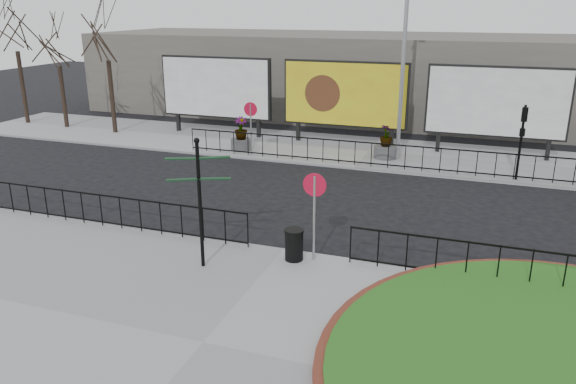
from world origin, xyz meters
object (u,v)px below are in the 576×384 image
at_px(lamp_post, 404,53).
at_px(planter_b, 386,146).
at_px(fingerpost_sign, 199,191).
at_px(billboard_mid, 345,95).
at_px(litter_bin, 294,244).
at_px(planter_a, 241,138).

bearing_deg(lamp_post, planter_b, -180.00).
bearing_deg(fingerpost_sign, billboard_mid, 66.77).
distance_m(lamp_post, fingerpost_sign, 13.41).
height_order(lamp_post, litter_bin, lamp_post).
height_order(lamp_post, planter_b, lamp_post).
distance_m(billboard_mid, planter_a, 5.50).
relative_size(planter_a, planter_b, 1.04).
height_order(billboard_mid, planter_b, billboard_mid).
bearing_deg(litter_bin, planter_a, 120.52).
xyz_separation_m(billboard_mid, planter_b, (2.46, -1.97, -1.94)).
bearing_deg(lamp_post, planter_a, -173.61).
height_order(fingerpost_sign, planter_a, fingerpost_sign).
bearing_deg(planter_a, litter_bin, -59.48).
bearing_deg(litter_bin, planter_b, 87.74).
height_order(billboard_mid, litter_bin, billboard_mid).
xyz_separation_m(lamp_post, fingerpost_sign, (-3.19, -12.77, -2.58)).
xyz_separation_m(lamp_post, planter_a, (-7.36, -0.82, -4.10)).
relative_size(fingerpost_sign, planter_b, 2.28).
bearing_deg(billboard_mid, planter_b, -38.75).
relative_size(billboard_mid, litter_bin, 6.98).
relative_size(fingerpost_sign, planter_a, 2.20).
bearing_deg(litter_bin, billboard_mid, 98.38).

